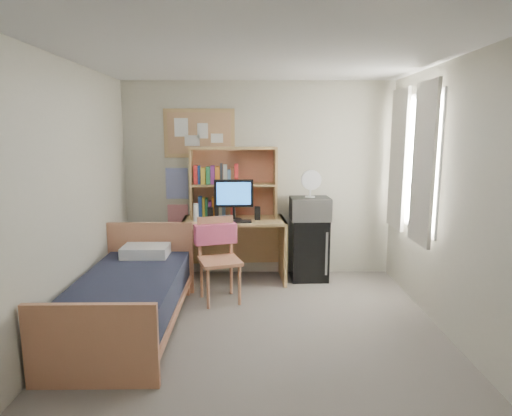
{
  "coord_description": "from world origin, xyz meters",
  "views": [
    {
      "loc": [
        -0.03,
        -3.67,
        1.91
      ],
      "look_at": [
        -0.03,
        1.2,
        1.07
      ],
      "focal_mm": 30.0,
      "sensor_mm": 36.0,
      "label": 1
    }
  ],
  "objects_px": {
    "desk_fan": "(310,185)",
    "desk": "(234,250)",
    "bed": "(129,304)",
    "monitor": "(234,200)",
    "bulletin_board": "(199,133)",
    "microwave": "(310,208)",
    "speaker_left": "(210,214)",
    "desk_chair": "(220,260)",
    "speaker_right": "(257,213)",
    "mini_fridge": "(309,249)"
  },
  "relations": [
    {
      "from": "monitor",
      "to": "desk",
      "type": "bearing_deg",
      "value": 90.0
    },
    {
      "from": "desk",
      "to": "bed",
      "type": "distance_m",
      "value": 1.75
    },
    {
      "from": "microwave",
      "to": "bulletin_board",
      "type": "bearing_deg",
      "value": 167.63
    },
    {
      "from": "desk_chair",
      "to": "desk",
      "type": "bearing_deg",
      "value": 61.29
    },
    {
      "from": "bed",
      "to": "speaker_left",
      "type": "height_order",
      "value": "speaker_left"
    },
    {
      "from": "desk_chair",
      "to": "speaker_right",
      "type": "relative_size",
      "value": 5.75
    },
    {
      "from": "monitor",
      "to": "desk_fan",
      "type": "distance_m",
      "value": 1.01
    },
    {
      "from": "speaker_left",
      "to": "desk_fan",
      "type": "xyz_separation_m",
      "value": [
        1.28,
        0.15,
        0.35
      ]
    },
    {
      "from": "bed",
      "to": "speaker_right",
      "type": "bearing_deg",
      "value": 47.26
    },
    {
      "from": "desk_fan",
      "to": "desk",
      "type": "bearing_deg",
      "value": -178.06
    },
    {
      "from": "bed",
      "to": "speaker_right",
      "type": "distance_m",
      "value": 2.0
    },
    {
      "from": "desk",
      "to": "speaker_left",
      "type": "bearing_deg",
      "value": -168.69
    },
    {
      "from": "bed",
      "to": "desk_fan",
      "type": "distance_m",
      "value": 2.67
    },
    {
      "from": "monitor",
      "to": "desk_fan",
      "type": "relative_size",
      "value": 1.64
    },
    {
      "from": "desk_chair",
      "to": "mini_fridge",
      "type": "height_order",
      "value": "desk_chair"
    },
    {
      "from": "bulletin_board",
      "to": "speaker_right",
      "type": "relative_size",
      "value": 5.55
    },
    {
      "from": "bulletin_board",
      "to": "desk_fan",
      "type": "distance_m",
      "value": 1.62
    },
    {
      "from": "bed",
      "to": "desk_fan",
      "type": "height_order",
      "value": "desk_fan"
    },
    {
      "from": "speaker_right",
      "to": "desk_chair",
      "type": "bearing_deg",
      "value": -126.08
    },
    {
      "from": "bed",
      "to": "monitor",
      "type": "relative_size",
      "value": 3.69
    },
    {
      "from": "desk",
      "to": "microwave",
      "type": "distance_m",
      "value": 1.13
    },
    {
      "from": "bed",
      "to": "speaker_left",
      "type": "relative_size",
      "value": 11.62
    },
    {
      "from": "monitor",
      "to": "speaker_right",
      "type": "xyz_separation_m",
      "value": [
        0.3,
        0.02,
        -0.18
      ]
    },
    {
      "from": "mini_fridge",
      "to": "speaker_left",
      "type": "bearing_deg",
      "value": -174.69
    },
    {
      "from": "desk_chair",
      "to": "mini_fridge",
      "type": "distance_m",
      "value": 1.38
    },
    {
      "from": "bed",
      "to": "speaker_right",
      "type": "height_order",
      "value": "speaker_right"
    },
    {
      "from": "desk_chair",
      "to": "bed",
      "type": "distance_m",
      "value": 1.14
    },
    {
      "from": "monitor",
      "to": "speaker_left",
      "type": "bearing_deg",
      "value": 180.0
    },
    {
      "from": "mini_fridge",
      "to": "speaker_right",
      "type": "xyz_separation_m",
      "value": [
        -0.68,
        -0.13,
        0.51
      ]
    },
    {
      "from": "desk",
      "to": "speaker_right",
      "type": "height_order",
      "value": "speaker_right"
    },
    {
      "from": "desk",
      "to": "microwave",
      "type": "bearing_deg",
      "value": 0.76
    },
    {
      "from": "mini_fridge",
      "to": "bed",
      "type": "distance_m",
      "value": 2.49
    },
    {
      "from": "bulletin_board",
      "to": "desk_fan",
      "type": "bearing_deg",
      "value": -10.29
    },
    {
      "from": "bulletin_board",
      "to": "desk_fan",
      "type": "relative_size",
      "value": 2.93
    },
    {
      "from": "microwave",
      "to": "desk",
      "type": "bearing_deg",
      "value": -178.06
    },
    {
      "from": "speaker_left",
      "to": "bed",
      "type": "bearing_deg",
      "value": -119.3
    },
    {
      "from": "monitor",
      "to": "microwave",
      "type": "bearing_deg",
      "value": 4.22
    },
    {
      "from": "desk_chair",
      "to": "bed",
      "type": "bearing_deg",
      "value": -157.1
    },
    {
      "from": "desk_chair",
      "to": "desk_fan",
      "type": "relative_size",
      "value": 3.04
    },
    {
      "from": "desk",
      "to": "desk_chair",
      "type": "relative_size",
      "value": 1.35
    },
    {
      "from": "bed",
      "to": "speaker_left",
      "type": "xyz_separation_m",
      "value": [
        0.67,
        1.37,
        0.64
      ]
    },
    {
      "from": "speaker_right",
      "to": "desk",
      "type": "bearing_deg",
      "value": 168.69
    },
    {
      "from": "bed",
      "to": "monitor",
      "type": "distance_m",
      "value": 1.88
    },
    {
      "from": "desk_fan",
      "to": "desk_chair",
      "type": "bearing_deg",
      "value": -147.06
    },
    {
      "from": "bulletin_board",
      "to": "microwave",
      "type": "height_order",
      "value": "bulletin_board"
    },
    {
      "from": "desk",
      "to": "bed",
      "type": "bearing_deg",
      "value": -126.96
    },
    {
      "from": "monitor",
      "to": "desk_fan",
      "type": "bearing_deg",
      "value": 4.22
    },
    {
      "from": "speaker_right",
      "to": "desk_fan",
      "type": "relative_size",
      "value": 0.53
    },
    {
      "from": "bulletin_board",
      "to": "microwave",
      "type": "relative_size",
      "value": 1.86
    },
    {
      "from": "monitor",
      "to": "microwave",
      "type": "relative_size",
      "value": 1.04
    }
  ]
}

